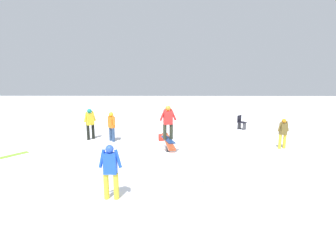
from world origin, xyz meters
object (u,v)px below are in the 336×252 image
(bystander_orange, at_px, (112,125))
(rail_feature, at_px, (168,142))
(bystander_blue, at_px, (110,169))
(folding_chair, at_px, (241,123))
(main_rider_on_rail, at_px, (168,123))
(bystander_yellow, at_px, (90,122))
(bystander_brown, at_px, (283,132))
(backpack_on_snow, at_px, (162,137))
(loose_snowboard_lime, at_px, (10,156))

(bystander_orange, bearing_deg, rail_feature, 8.64)
(bystander_blue, distance_m, folding_chair, 11.14)
(main_rider_on_rail, bearing_deg, folding_chair, -56.08)
(main_rider_on_rail, xyz_separation_m, bystander_orange, (2.42, 2.92, -0.58))
(bystander_orange, relative_size, folding_chair, 1.73)
(bystander_yellow, xyz_separation_m, bystander_brown, (-1.67, -9.45, -0.13))
(backpack_on_snow, bearing_deg, rail_feature, 83.11)
(main_rider_on_rail, xyz_separation_m, bystander_blue, (-3.93, 1.54, -0.56))
(bystander_orange, xyz_separation_m, loose_snowboard_lime, (-2.55, 3.79, -0.84))
(rail_feature, distance_m, backpack_on_snow, 2.61)
(bystander_orange, bearing_deg, bystander_yellow, -149.62)
(bystander_blue, bearing_deg, backpack_on_snow, -99.26)
(bystander_yellow, bearing_deg, rail_feature, 98.95)
(folding_chair, height_order, backpack_on_snow, folding_chair)
(bystander_yellow, bearing_deg, backpack_on_snow, 129.21)
(bystander_yellow, relative_size, bystander_orange, 1.07)
(rail_feature, relative_size, backpack_on_snow, 7.99)
(main_rider_on_rail, distance_m, bystander_brown, 5.47)
(rail_feature, bearing_deg, main_rider_on_rail, 0.00)
(loose_snowboard_lime, relative_size, folding_chair, 1.67)
(main_rider_on_rail, bearing_deg, bystander_orange, 34.13)
(folding_chair, bearing_deg, bystander_brown, -125.10)
(rail_feature, bearing_deg, loose_snowboard_lime, 83.72)
(bystander_yellow, distance_m, bystander_orange, 1.28)
(backpack_on_snow, bearing_deg, loose_snowboard_lime, 8.04)
(folding_chair, relative_size, backpack_on_snow, 2.59)
(folding_chair, bearing_deg, loose_snowboard_lime, 160.69)
(rail_feature, xyz_separation_m, folding_chair, (5.41, -4.52, -0.18))
(bystander_blue, height_order, backpack_on_snow, bystander_blue)
(loose_snowboard_lime, bearing_deg, bystander_yellow, -4.90)
(bystander_yellow, distance_m, backpack_on_snow, 3.86)
(bystander_yellow, xyz_separation_m, folding_chair, (2.59, -8.66, -0.50))
(bystander_brown, relative_size, bystander_blue, 0.91)
(rail_feature, height_order, main_rider_on_rail, main_rider_on_rail)
(bystander_orange, bearing_deg, loose_snowboard_lime, -97.70)
(bystander_orange, height_order, folding_chair, bystander_orange)
(bystander_yellow, relative_size, bystander_brown, 1.16)
(main_rider_on_rail, bearing_deg, loose_snowboard_lime, 74.91)
(rail_feature, distance_m, loose_snowboard_lime, 6.73)
(bystander_brown, relative_size, folding_chair, 1.61)
(backpack_on_snow, bearing_deg, bystander_brown, 151.21)
(bystander_orange, height_order, backpack_on_snow, bystander_orange)
(rail_feature, distance_m, main_rider_on_rail, 0.84)
(rail_feature, bearing_deg, bystander_brown, -85.15)
(bystander_brown, xyz_separation_m, loose_snowboard_lime, (-1.27, 12.01, -0.78))
(loose_snowboard_lime, bearing_deg, main_rider_on_rail, -52.75)
(loose_snowboard_lime, distance_m, folding_chair, 12.52)
(rail_feature, bearing_deg, backpack_on_snow, 0.61)
(main_rider_on_rail, xyz_separation_m, loose_snowboard_lime, (-0.13, 6.70, -1.42))
(rail_feature, distance_m, bystander_blue, 4.23)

